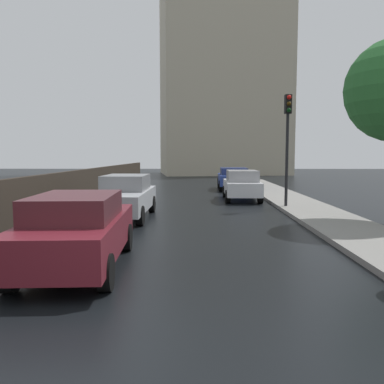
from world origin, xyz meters
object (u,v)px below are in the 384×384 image
(car_blue_far_ahead, at_px, (233,178))
(traffic_light, at_px, (288,130))
(car_silver_behind_camera, at_px, (125,196))
(car_white_mid_road, at_px, (242,185))
(car_maroon_near_kerb, at_px, (78,230))

(car_blue_far_ahead, xyz_separation_m, traffic_light, (1.32, -9.17, 2.47))
(car_blue_far_ahead, relative_size, car_silver_behind_camera, 0.93)
(car_white_mid_road, relative_size, car_blue_far_ahead, 0.92)
(traffic_light, bearing_deg, car_blue_far_ahead, 98.22)
(car_white_mid_road, distance_m, car_blue_far_ahead, 5.99)
(car_maroon_near_kerb, relative_size, car_blue_far_ahead, 1.03)
(car_maroon_near_kerb, distance_m, car_blue_far_ahead, 18.29)
(car_blue_far_ahead, bearing_deg, car_maroon_near_kerb, -103.45)
(car_silver_behind_camera, bearing_deg, car_maroon_near_kerb, 92.48)
(car_maroon_near_kerb, height_order, car_silver_behind_camera, car_silver_behind_camera)
(car_white_mid_road, height_order, car_silver_behind_camera, car_silver_behind_camera)
(car_maroon_near_kerb, distance_m, traffic_light, 10.66)
(car_maroon_near_kerb, xyz_separation_m, car_blue_far_ahead, (4.59, 17.70, -0.01))
(car_maroon_near_kerb, height_order, traffic_light, traffic_light)
(car_maroon_near_kerb, bearing_deg, car_blue_far_ahead, -107.81)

